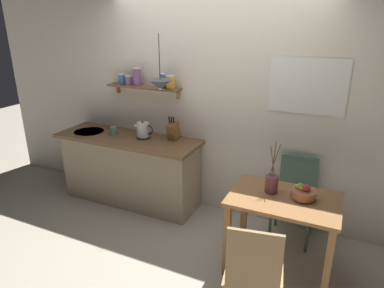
{
  "coord_description": "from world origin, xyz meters",
  "views": [
    {
      "loc": [
        1.38,
        -2.96,
        2.25
      ],
      "look_at": [
        -0.1,
        0.25,
        0.95
      ],
      "focal_mm": 31.87,
      "sensor_mm": 36.0,
      "label": 1
    }
  ],
  "objects_px": {
    "dining_chair_near": "(253,272)",
    "electric_kettle": "(143,130)",
    "knife_block": "(173,131)",
    "pendant_lamp": "(160,85)",
    "dining_chair_far": "(295,194)",
    "dining_table": "(283,212)",
    "coffee_mug_by_sink": "(113,131)",
    "fruit_bowl": "(303,192)",
    "twig_vase": "(272,183)"
  },
  "relations": [
    {
      "from": "electric_kettle",
      "to": "knife_block",
      "type": "height_order",
      "value": "knife_block"
    },
    {
      "from": "dining_table",
      "to": "knife_block",
      "type": "height_order",
      "value": "knife_block"
    },
    {
      "from": "twig_vase",
      "to": "knife_block",
      "type": "distance_m",
      "value": 1.45
    },
    {
      "from": "twig_vase",
      "to": "electric_kettle",
      "type": "height_order",
      "value": "twig_vase"
    },
    {
      "from": "dining_chair_near",
      "to": "electric_kettle",
      "type": "distance_m",
      "value": 2.22
    },
    {
      "from": "pendant_lamp",
      "to": "fruit_bowl",
      "type": "bearing_deg",
      "value": -14.31
    },
    {
      "from": "coffee_mug_by_sink",
      "to": "dining_table",
      "type": "bearing_deg",
      "value": -13.0
    },
    {
      "from": "twig_vase",
      "to": "fruit_bowl",
      "type": "bearing_deg",
      "value": -0.05
    },
    {
      "from": "electric_kettle",
      "to": "pendant_lamp",
      "type": "bearing_deg",
      "value": -15.9
    },
    {
      "from": "dining_chair_near",
      "to": "dining_table",
      "type": "bearing_deg",
      "value": 84.97
    },
    {
      "from": "twig_vase",
      "to": "coffee_mug_by_sink",
      "type": "distance_m",
      "value": 2.13
    },
    {
      "from": "fruit_bowl",
      "to": "electric_kettle",
      "type": "height_order",
      "value": "electric_kettle"
    },
    {
      "from": "electric_kettle",
      "to": "knife_block",
      "type": "xyz_separation_m",
      "value": [
        0.36,
        0.09,
        0.02
      ]
    },
    {
      "from": "dining_chair_near",
      "to": "electric_kettle",
      "type": "bearing_deg",
      "value": 143.41
    },
    {
      "from": "dining_chair_near",
      "to": "pendant_lamp",
      "type": "height_order",
      "value": "pendant_lamp"
    },
    {
      "from": "pendant_lamp",
      "to": "electric_kettle",
      "type": "bearing_deg",
      "value": 164.1
    },
    {
      "from": "dining_table",
      "to": "electric_kettle",
      "type": "relative_size",
      "value": 3.78
    },
    {
      "from": "dining_table",
      "to": "coffee_mug_by_sink",
      "type": "distance_m",
      "value": 2.3
    },
    {
      "from": "dining_table",
      "to": "dining_chair_far",
      "type": "height_order",
      "value": "dining_chair_far"
    },
    {
      "from": "dining_chair_far",
      "to": "knife_block",
      "type": "distance_m",
      "value": 1.55
    },
    {
      "from": "dining_chair_near",
      "to": "fruit_bowl",
      "type": "distance_m",
      "value": 0.87
    },
    {
      "from": "dining_table",
      "to": "dining_chair_near",
      "type": "relative_size",
      "value": 1.02
    },
    {
      "from": "dining_chair_far",
      "to": "dining_chair_near",
      "type": "bearing_deg",
      "value": -93.49
    },
    {
      "from": "electric_kettle",
      "to": "dining_chair_near",
      "type": "bearing_deg",
      "value": -36.59
    },
    {
      "from": "twig_vase",
      "to": "electric_kettle",
      "type": "xyz_separation_m",
      "value": [
        -1.68,
        0.51,
        0.13
      ]
    },
    {
      "from": "electric_kettle",
      "to": "fruit_bowl",
      "type": "bearing_deg",
      "value": -14.56
    },
    {
      "from": "dining_chair_near",
      "to": "pendant_lamp",
      "type": "distance_m",
      "value": 2.16
    },
    {
      "from": "dining_table",
      "to": "coffee_mug_by_sink",
      "type": "xyz_separation_m",
      "value": [
        -2.22,
        0.51,
        0.31
      ]
    },
    {
      "from": "coffee_mug_by_sink",
      "to": "pendant_lamp",
      "type": "relative_size",
      "value": 0.21
    },
    {
      "from": "dining_chair_near",
      "to": "coffee_mug_by_sink",
      "type": "distance_m",
      "value": 2.52
    },
    {
      "from": "dining_chair_near",
      "to": "pendant_lamp",
      "type": "xyz_separation_m",
      "value": [
        -1.44,
        1.21,
        1.06
      ]
    },
    {
      "from": "fruit_bowl",
      "to": "twig_vase",
      "type": "relative_size",
      "value": 0.44
    },
    {
      "from": "dining_table",
      "to": "twig_vase",
      "type": "height_order",
      "value": "twig_vase"
    },
    {
      "from": "electric_kettle",
      "to": "knife_block",
      "type": "bearing_deg",
      "value": 14.54
    },
    {
      "from": "dining_chair_near",
      "to": "electric_kettle",
      "type": "height_order",
      "value": "electric_kettle"
    },
    {
      "from": "dining_table",
      "to": "dining_chair_far",
      "type": "distance_m",
      "value": 0.65
    },
    {
      "from": "electric_kettle",
      "to": "dining_chair_far",
      "type": "bearing_deg",
      "value": 2.13
    },
    {
      "from": "dining_table",
      "to": "knife_block",
      "type": "bearing_deg",
      "value": 155.58
    },
    {
      "from": "electric_kettle",
      "to": "pendant_lamp",
      "type": "xyz_separation_m",
      "value": [
        0.31,
        -0.09,
        0.59
      ]
    },
    {
      "from": "dining_table",
      "to": "dining_chair_near",
      "type": "distance_m",
      "value": 0.74
    },
    {
      "from": "dining_chair_far",
      "to": "coffee_mug_by_sink",
      "type": "bearing_deg",
      "value": -176.94
    },
    {
      "from": "knife_block",
      "to": "pendant_lamp",
      "type": "bearing_deg",
      "value": -106.12
    },
    {
      "from": "dining_chair_near",
      "to": "twig_vase",
      "type": "xyz_separation_m",
      "value": [
        -0.07,
        0.79,
        0.34
      ]
    },
    {
      "from": "electric_kettle",
      "to": "pendant_lamp",
      "type": "relative_size",
      "value": 0.43
    },
    {
      "from": "dining_chair_far",
      "to": "twig_vase",
      "type": "bearing_deg",
      "value": -104.78
    },
    {
      "from": "fruit_bowl",
      "to": "twig_vase",
      "type": "distance_m",
      "value": 0.28
    },
    {
      "from": "dining_chair_far",
      "to": "electric_kettle",
      "type": "bearing_deg",
      "value": -177.87
    },
    {
      "from": "coffee_mug_by_sink",
      "to": "twig_vase",
      "type": "bearing_deg",
      "value": -12.34
    },
    {
      "from": "dining_chair_far",
      "to": "electric_kettle",
      "type": "distance_m",
      "value": 1.89
    },
    {
      "from": "dining_chair_far",
      "to": "pendant_lamp",
      "type": "distance_m",
      "value": 1.87
    }
  ]
}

